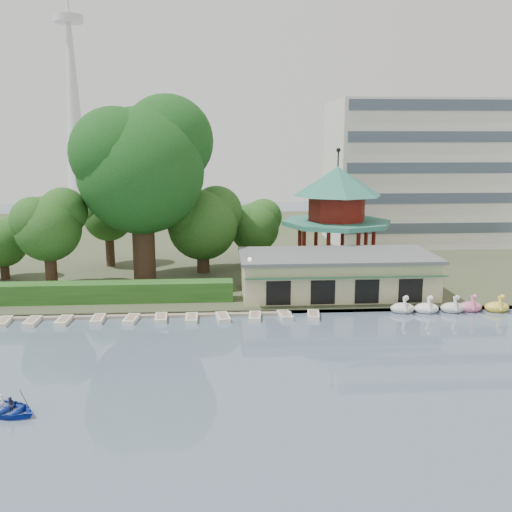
{
  "coord_description": "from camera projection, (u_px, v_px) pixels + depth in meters",
  "views": [
    {
      "loc": [
        -1.26,
        -30.74,
        14.92
      ],
      "look_at": [
        2.0,
        18.0,
        5.0
      ],
      "focal_mm": 40.0,
      "sensor_mm": 36.0,
      "label": 1
    }
  ],
  "objects": [
    {
      "name": "boathouse",
      "position": [
        336.0,
        273.0,
        54.78
      ],
      "size": [
        18.6,
        9.39,
        3.9
      ],
      "color": "beige",
      "rests_on": "shore"
    },
    {
      "name": "big_tree",
      "position": [
        142.0,
        161.0,
        57.56
      ],
      "size": [
        14.08,
        13.12,
        19.26
      ],
      "color": "#3A281C",
      "rests_on": "shore"
    },
    {
      "name": "swan_boats",
      "position": [
        508.0,
        306.0,
        50.88
      ],
      "size": [
        22.64,
        2.14,
        1.92
      ],
      "color": "silver",
      "rests_on": "ground"
    },
    {
      "name": "office_building",
      "position": [
        456.0,
        178.0,
        81.23
      ],
      "size": [
        38.0,
        18.0,
        20.0
      ],
      "color": "silver",
      "rests_on": "shore"
    },
    {
      "name": "ground_plane",
      "position": [
        242.0,
        402.0,
        33.11
      ],
      "size": [
        220.0,
        220.0,
        0.0
      ],
      "primitive_type": "plane",
      "color": "slate",
      "rests_on": "ground"
    },
    {
      "name": "pavilion",
      "position": [
        337.0,
        208.0,
        63.7
      ],
      "size": [
        12.4,
        12.4,
        13.5
      ],
      "color": "beige",
      "rests_on": "shore"
    },
    {
      "name": "shore",
      "position": [
        227.0,
        242.0,
        83.92
      ],
      "size": [
        220.0,
        70.0,
        0.4
      ],
      "primitive_type": "cube",
      "color": "#424930",
      "rests_on": "ground"
    },
    {
      "name": "embankment",
      "position": [
        234.0,
        312.0,
        50.0
      ],
      "size": [
        220.0,
        0.6,
        0.3
      ],
      "primitive_type": "cube",
      "color": "gray",
      "rests_on": "ground"
    },
    {
      "name": "broadcast_tower",
      "position": [
        71.0,
        71.0,
        160.49
      ],
      "size": [
        8.0,
        8.0,
        96.0
      ],
      "color": "silver",
      "rests_on": "ground"
    },
    {
      "name": "hedge",
      "position": [
        68.0,
        293.0,
        51.92
      ],
      "size": [
        30.0,
        2.0,
        1.8
      ],
      "primitive_type": "cube",
      "color": "#295A1E",
      "rests_on": "shore"
    },
    {
      "name": "lamp_post",
      "position": [
        250.0,
        272.0,
        51.12
      ],
      "size": [
        0.36,
        0.36,
        4.28
      ],
      "color": "black",
      "rests_on": "shore"
    },
    {
      "name": "small_trees",
      "position": [
        119.0,
        225.0,
        61.6
      ],
      "size": [
        39.51,
        16.32,
        9.97
      ],
      "color": "#3A281C",
      "rests_on": "shore"
    },
    {
      "name": "dock",
      "position": [
        95.0,
        315.0,
        49.12
      ],
      "size": [
        34.0,
        1.6,
        0.24
      ],
      "primitive_type": "cube",
      "color": "gray",
      "rests_on": "ground"
    },
    {
      "name": "moored_rowboats",
      "position": [
        114.0,
        319.0,
        47.83
      ],
      "size": [
        35.24,
        2.75,
        0.36
      ],
      "color": "silver",
      "rests_on": "ground"
    },
    {
      "name": "rowboat_with_passengers",
      "position": [
        6.0,
        405.0,
        31.59
      ],
      "size": [
        6.19,
        5.48,
        2.01
      ],
      "color": "#1936A6",
      "rests_on": "ground"
    }
  ]
}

